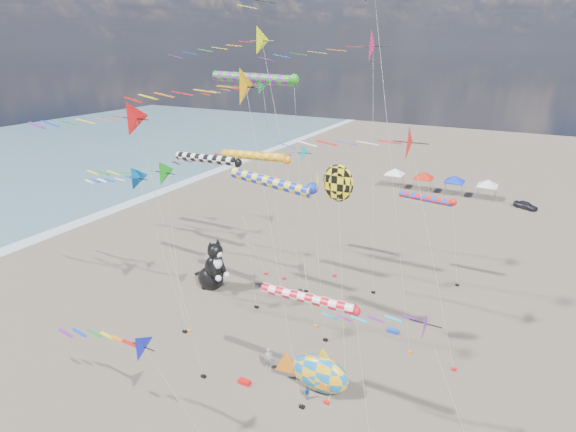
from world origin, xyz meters
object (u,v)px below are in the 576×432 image
Objects in this scene: child_blue at (307,392)px; parked_car at (526,205)px; cat_inflatable at (212,264)px; person_adult at (269,359)px; child_green at (319,372)px; fish_inflatable at (319,373)px.

child_blue is 52.56m from parked_car.
child_blue is at bearing -167.55° from parked_car.
cat_inflatable is at bearing 172.65° from parked_car.
person_adult reaches higher than child_blue.
cat_inflatable is 4.93× the size of child_green.
person_adult is 52.20m from parked_car.
person_adult is at bearing -138.38° from child_green.
child_green is 0.33× the size of parked_car.
fish_inflatable reaches higher than person_adult.
fish_inflatable is 1.69× the size of parked_car.
child_blue is (15.11, -9.43, -2.20)m from cat_inflatable.
parked_car is (16.12, 49.65, -0.31)m from person_adult.
child_blue is (3.96, -1.48, -0.32)m from person_adult.
child_green is 0.98× the size of child_blue.
fish_inflatable is at bearing -167.48° from parked_car.
cat_inflatable is 17.56m from fish_inflatable.
person_adult is 1.59× the size of child_green.
person_adult is at bearing 95.12° from child_blue.
fish_inflatable is at bearing 9.65° from child_blue.
fish_inflatable is 4.35m from person_adult.
child_green is at bearing -168.30° from parked_car.
child_green is 50.38m from parked_car.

